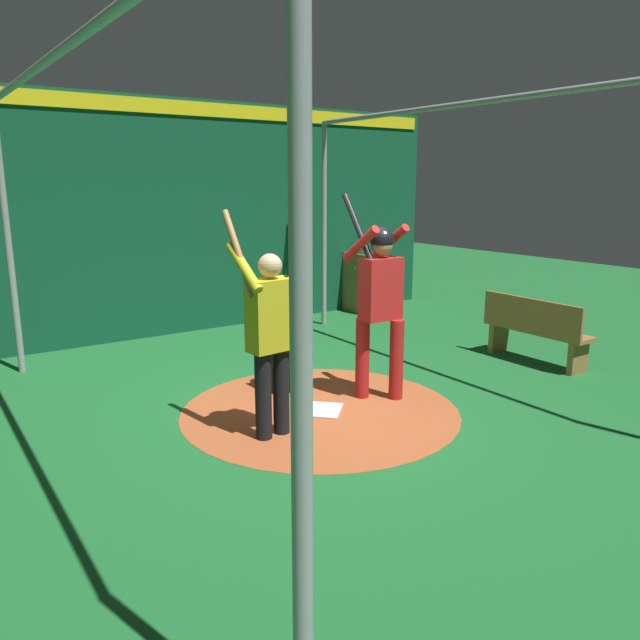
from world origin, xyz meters
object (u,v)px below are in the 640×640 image
(batter, at_px, (380,295))
(visitor, at_px, (270,333))
(home_plate, at_px, (320,409))
(catcher, at_px, (285,355))
(bench, at_px, (535,330))
(bat_rack, at_px, (349,284))

(batter, relative_size, visitor, 1.06)
(home_plate, bearing_deg, catcher, 175.12)
(home_plate, height_order, visitor, visitor)
(catcher, bearing_deg, visitor, -37.02)
(catcher, xyz_separation_m, bench, (0.94, 3.16, 0.04))
(batter, height_order, visitor, batter)
(visitor, xyz_separation_m, bat_rack, (-4.05, 3.97, -0.49))
(catcher, relative_size, visitor, 0.48)
(catcher, height_order, bat_rack, bat_rack)
(home_plate, height_order, bench, bench)
(batter, distance_m, bat_rack, 4.62)
(catcher, height_order, bench, catcher)
(batter, height_order, bat_rack, batter)
(catcher, bearing_deg, bench, 73.51)
(bat_rack, bearing_deg, catcher, -46.64)
(catcher, xyz_separation_m, visitor, (1.04, -0.78, 0.58))
(bat_rack, bearing_deg, home_plate, -40.64)
(catcher, distance_m, visitor, 1.43)
(batter, distance_m, bench, 2.59)
(batter, distance_m, visitor, 1.48)
(visitor, bearing_deg, bat_rack, 129.86)
(catcher, relative_size, bat_rack, 0.84)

